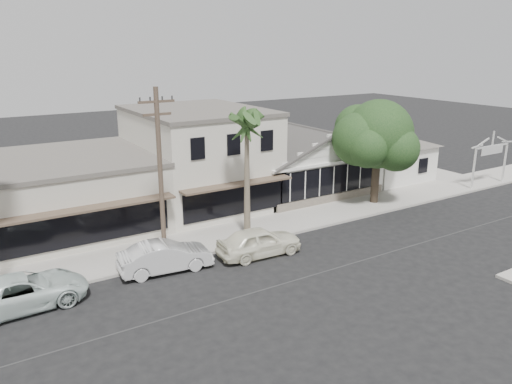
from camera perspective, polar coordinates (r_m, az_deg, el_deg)
ground at (r=27.07m, az=12.21°, el=-7.62°), size 140.00×140.00×0.00m
sidewalk_north at (r=28.20m, az=-9.62°, el=-6.30°), size 90.00×3.50×0.15m
corner_shop at (r=38.42m, az=4.97°, el=3.96°), size 10.40×8.60×5.10m
side_cottage at (r=43.31m, az=14.45°, el=3.41°), size 6.00×6.00×3.00m
arch_sign at (r=43.29m, az=25.36°, el=4.58°), size 4.12×0.12×3.95m
row_building_near at (r=35.09m, az=-6.58°, el=3.78°), size 8.00×10.00×6.50m
row_building_midnear at (r=32.68m, az=-20.89°, el=-0.23°), size 10.00×10.00×4.20m
utility_pole at (r=25.01m, az=-10.88°, el=2.08°), size 1.80×0.24×9.00m
car_0 at (r=26.76m, az=0.37°, el=-5.69°), size 4.71×2.13×1.57m
car_1 at (r=25.39m, az=-10.33°, el=-7.29°), size 4.77×2.10×1.52m
car_2 at (r=23.88m, az=-25.16°, el=-10.28°), size 5.52×2.72×1.51m
shade_tree at (r=35.53m, az=13.49°, el=6.25°), size 6.66×6.02×7.39m
palm_east at (r=27.65m, az=-1.07°, el=7.87°), size 3.33×3.33×7.94m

